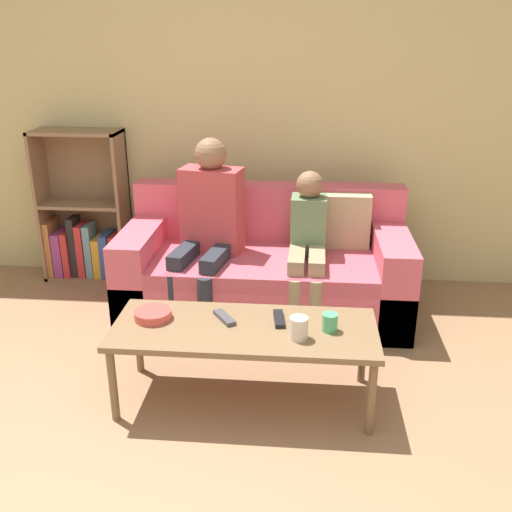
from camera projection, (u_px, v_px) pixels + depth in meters
wall_back at (253, 103)px, 4.01m from camera, size 12.00×0.06×2.60m
couch at (266, 271)px, 3.80m from camera, size 1.85×0.85×0.80m
bookshelf at (85, 225)px, 4.29m from camera, size 0.63×0.28×1.12m
coffee_table at (244, 334)px, 2.80m from camera, size 1.30×0.51×0.42m
person_adult at (209, 218)px, 3.63m from camera, size 0.45×0.65×1.16m
person_child at (308, 241)px, 3.57m from camera, size 0.23×0.60×0.96m
cup_near at (299, 328)px, 2.66m from camera, size 0.09×0.09×0.11m
cup_far at (330, 322)px, 2.73m from camera, size 0.07×0.07×0.09m
tv_remote_0 at (279, 319)px, 2.84m from camera, size 0.07×0.17×0.02m
tv_remote_1 at (225, 318)px, 2.85m from camera, size 0.13×0.17×0.02m
snack_bowl at (153, 315)px, 2.85m from camera, size 0.19×0.19×0.05m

